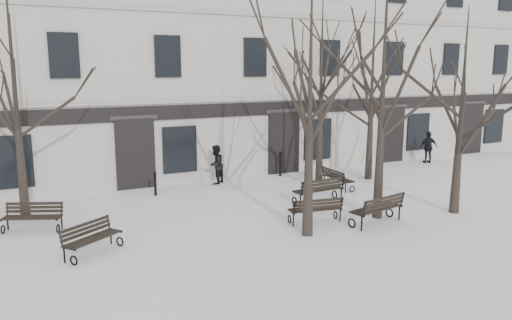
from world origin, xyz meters
TOP-DOWN VIEW (x-y plane):
  - ground at (0.00, 0.00)m, footprint 100.00×100.00m
  - building at (0.00, 12.96)m, footprint 40.40×10.20m
  - tree_1 at (-0.25, -0.22)m, footprint 5.49×5.49m
  - tree_2 at (2.80, 0.27)m, footprint 6.19×6.19m
  - tree_3 at (5.58, -0.44)m, footprint 4.83×4.83m
  - tree_4 at (-7.80, 5.46)m, footprint 5.76×5.76m
  - tree_5 at (3.96, 5.58)m, footprint 5.71×5.71m
  - tree_6 at (6.34, 5.15)m, footprint 5.66×5.66m
  - bench_0 at (-6.30, 1.06)m, footprint 1.73×1.44m
  - bench_1 at (2.32, -0.34)m, footprint 2.05×1.08m
  - bench_2 at (0.61, 0.67)m, footprint 1.79×0.90m
  - bench_3 at (-7.62, 3.84)m, footprint 1.81×1.25m
  - bench_4 at (2.03, 2.61)m, footprint 2.00×0.83m
  - bench_5 at (3.95, 4.23)m, footprint 0.66×1.69m
  - bollard_a at (-3.12, 6.40)m, footprint 0.12×0.12m
  - bollard_b at (3.01, 7.36)m, footprint 0.15×0.15m
  - pedestrian_b at (-0.23, 7.25)m, footprint 1.04×1.02m
  - pedestrian_c at (11.56, 6.77)m, footprint 1.05×0.66m

SIDE VIEW (x-z plane):
  - ground at x=0.00m, z-range 0.00..0.00m
  - pedestrian_b at x=-0.23m, z-range -0.84..0.84m
  - pedestrian_c at x=11.56m, z-range -0.84..0.84m
  - bench_5 at x=3.95m, z-range 0.04..0.87m
  - bench_0 at x=-6.30m, z-range 0.04..0.89m
  - bench_2 at x=0.61m, z-range 0.04..0.90m
  - bench_3 at x=-7.62m, z-range 0.04..0.91m
  - bollard_a at x=-3.12m, z-range 0.03..1.00m
  - bench_4 at x=2.03m, z-range 0.04..1.03m
  - bench_1 at x=2.32m, z-range 0.04..1.03m
  - bollard_b at x=3.01m, z-range 0.04..1.19m
  - tree_3 at x=5.58m, z-range 0.86..7.77m
  - tree_1 at x=-0.25m, z-range 0.98..8.82m
  - tree_6 at x=6.34m, z-range 1.01..9.09m
  - tree_5 at x=3.96m, z-range 1.02..9.18m
  - tree_4 at x=-7.80m, z-range 1.03..9.26m
  - building at x=0.00m, z-range -0.18..11.22m
  - tree_2 at x=2.80m, z-range 1.11..9.95m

